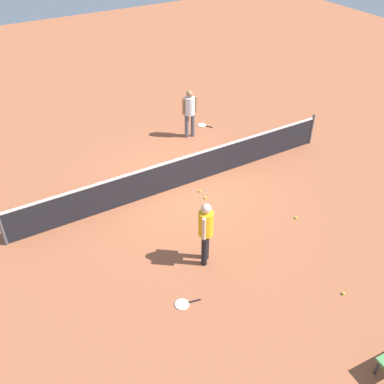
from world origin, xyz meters
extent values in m
plane|color=#9E5638|center=(0.00, 0.00, 0.00)|extent=(40.00, 40.00, 0.00)
cylinder|color=#4C4C51|center=(-5.00, 0.00, 0.54)|extent=(0.09, 0.09, 1.07)
cylinder|color=#4C4C51|center=(5.00, 0.00, 0.54)|extent=(0.09, 0.09, 1.07)
cube|color=black|center=(0.00, 0.00, 0.46)|extent=(10.00, 0.02, 0.91)
cube|color=white|center=(0.00, 0.00, 0.94)|extent=(10.00, 0.04, 0.06)
cylinder|color=black|center=(-0.95, -2.90, 0.42)|extent=(0.20, 0.20, 0.85)
cylinder|color=black|center=(-1.10, -3.06, 0.42)|extent=(0.20, 0.20, 0.85)
cylinder|color=yellow|center=(-1.03, -2.98, 1.16)|extent=(0.48, 0.48, 0.62)
cylinder|color=beige|center=(-0.88, -2.82, 1.18)|extent=(0.13, 0.13, 0.58)
cylinder|color=beige|center=(-1.17, -3.14, 1.18)|extent=(0.13, 0.13, 0.58)
sphere|color=beige|center=(-1.03, -2.98, 1.58)|extent=(0.33, 0.33, 0.23)
cylinder|color=#595960|center=(1.60, 2.49, 0.42)|extent=(0.17, 0.17, 0.85)
cylinder|color=#595960|center=(1.82, 2.44, 0.42)|extent=(0.17, 0.17, 0.85)
cylinder|color=white|center=(1.71, 2.46, 1.16)|extent=(0.40, 0.40, 0.62)
cylinder|color=#9E704C|center=(1.50, 2.51, 1.18)|extent=(0.11, 0.11, 0.58)
cylinder|color=#9E704C|center=(1.92, 2.42, 1.18)|extent=(0.11, 0.11, 0.58)
sphere|color=#9E704C|center=(1.71, 2.46, 1.58)|extent=(0.27, 0.27, 0.23)
torus|color=white|center=(-2.15, -3.86, 0.01)|extent=(0.37, 0.37, 0.02)
cylinder|color=silver|center=(-2.15, -3.86, 0.01)|extent=(0.32, 0.32, 0.00)
cylinder|color=black|center=(-1.87, -3.92, 0.02)|extent=(0.28, 0.09, 0.03)
torus|color=white|center=(2.50, 2.94, 0.01)|extent=(0.44, 0.44, 0.02)
cylinder|color=silver|center=(2.50, 2.94, 0.01)|extent=(0.37, 0.37, 0.00)
cylinder|color=black|center=(2.66, 2.70, 0.02)|extent=(0.18, 0.25, 0.03)
sphere|color=#C6E033|center=(0.27, -0.89, 0.03)|extent=(0.07, 0.07, 0.07)
sphere|color=#C6E033|center=(1.05, -5.40, 0.03)|extent=(0.07, 0.07, 0.07)
sphere|color=#C6E033|center=(1.90, -2.87, 0.03)|extent=(0.07, 0.07, 0.07)
sphere|color=#C6E033|center=(0.31, -0.54, 0.03)|extent=(0.07, 0.07, 0.07)
cylinder|color=#333338|center=(0.16, -7.06, 0.21)|extent=(0.06, 0.06, 0.42)
camera|label=1|loc=(-5.08, -9.30, 7.54)|focal=41.18mm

